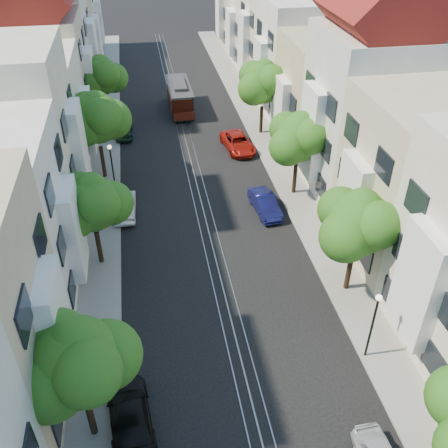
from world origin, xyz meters
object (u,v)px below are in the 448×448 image
tree_e_b (359,224)px  parked_car_w_mid (125,206)px  tree_e_d (264,83)px  parked_car_w_far (123,129)px  lamp_west (112,163)px  lamp_east (374,317)px  tree_e_c (299,139)px  parked_car_e_far (238,143)px  tree_w_a (78,364)px  parked_car_w_near (130,414)px  tree_w_b (92,205)px  tree_w_c (97,119)px  parked_car_e_mid (265,204)px  cable_car (180,95)px  tree_w_d (102,77)px

tree_e_b → parked_car_w_mid: (-12.86, 10.37, -4.06)m
tree_e_d → parked_car_w_far: 13.63m
tree_e_d → lamp_west: bearing=-146.5°
lamp_east → lamp_west: (-12.60, 18.00, 0.00)m
tree_e_c → tree_e_d: 11.00m
tree_e_b → parked_car_e_far: 19.69m
tree_e_d → lamp_west: 16.39m
tree_e_c → parked_car_w_far: size_ratio=1.66×
tree_w_a → parked_car_w_near: tree_w_a is taller
tree_w_a → tree_w_b: size_ratio=1.07×
tree_w_b → parked_car_e_far: bearing=50.6°
tree_e_d → tree_w_c: bearing=-157.4°
tree_e_d → lamp_west: (-13.56, -8.98, -2.02)m
parked_car_w_mid → parked_car_e_far: bearing=-136.9°
lamp_east → parked_car_e_mid: lamp_east is taller
cable_car → tree_e_d: bearing=-45.0°
lamp_west → parked_car_w_far: lamp_west is taller
tree_w_b → tree_w_c: size_ratio=0.88×
tree_e_c → tree_w_d: bearing=132.0°
tree_e_c → lamp_east: size_ratio=1.57×
tree_e_c → cable_car: 19.45m
parked_car_e_mid → tree_w_c: bearing=142.8°
tree_w_a → parked_car_w_mid: (1.54, 17.37, -4.06)m
tree_e_c → parked_car_w_near: 22.26m
cable_car → parked_car_e_far: bearing=-67.6°
parked_car_w_near → tree_e_b: bearing=-158.5°
lamp_east → parked_car_w_far: lamp_east is taller
parked_car_e_mid → parked_car_w_mid: 10.11m
lamp_west → parked_car_e_mid: 11.67m
tree_e_d → tree_w_d: size_ratio=1.05×
tree_e_d → lamp_east: bearing=-92.0°
parked_car_e_mid → parked_car_w_near: 18.57m
parked_car_e_mid → parked_car_w_mid: (-10.00, 1.47, -0.00)m
tree_w_b → tree_w_d: 22.00m
tree_w_a → cable_car: tree_w_a is taller
lamp_west → cable_car: bearing=67.6°
tree_w_b → lamp_west: bearing=84.0°
tree_e_b → cable_car: (-7.02, 28.89, -3.11)m
tree_e_b → lamp_east: 5.41m
tree_e_c → parked_car_e_mid: size_ratio=1.60×
tree_w_b → parked_car_w_mid: (1.54, 5.37, -3.73)m
parked_car_e_mid → tree_w_b: bearing=-166.9°
tree_e_d → cable_car: size_ratio=0.96×
parked_car_e_mid → parked_car_e_far: (0.00, 10.15, -0.01)m
tree_w_d → lamp_east: size_ratio=1.57×
tree_e_b → parked_car_w_near: 15.07m
tree_e_d → parked_car_e_far: (-2.86, -2.94, -4.20)m
tree_e_c → tree_w_c: (-14.40, 5.00, 0.47)m
tree_w_a → cable_car: (7.38, 35.89, -3.11)m
tree_w_d → parked_car_w_near: bearing=-87.4°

